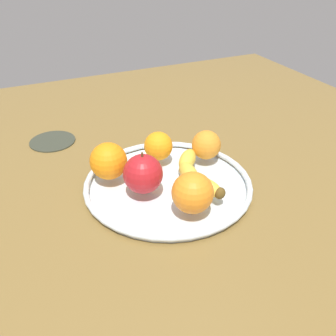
# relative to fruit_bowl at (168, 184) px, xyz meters

# --- Properties ---
(ground_plane) EXTENTS (1.54, 1.54, 0.04)m
(ground_plane) POSITION_rel_fruit_bowl_xyz_m (0.00, 0.00, -0.03)
(ground_plane) COLOR brown
(fruit_bowl) EXTENTS (0.35, 0.35, 0.02)m
(fruit_bowl) POSITION_rel_fruit_bowl_xyz_m (0.00, 0.00, 0.00)
(fruit_bowl) COLOR silver
(fruit_bowl) RESTS_ON ground_plane
(banana) EXTENTS (0.19, 0.08, 0.03)m
(banana) POSITION_rel_fruit_bowl_xyz_m (0.02, 0.05, 0.03)
(banana) COLOR yellow
(banana) RESTS_ON fruit_bowl
(apple) EXTENTS (0.08, 0.08, 0.09)m
(apple) POSITION_rel_fruit_bowl_xyz_m (0.01, -0.06, 0.05)
(apple) COLOR red
(apple) RESTS_ON fruit_bowl
(orange_back_left) EXTENTS (0.07, 0.07, 0.07)m
(orange_back_left) POSITION_rel_fruit_bowl_xyz_m (-0.05, 0.12, 0.04)
(orange_back_left) COLOR orange
(orange_back_left) RESTS_ON fruit_bowl
(orange_front_left) EXTENTS (0.08, 0.08, 0.08)m
(orange_front_left) POSITION_rel_fruit_bowl_xyz_m (0.11, -0.00, 0.05)
(orange_front_left) COLOR orange
(orange_front_left) RESTS_ON fruit_bowl
(orange_back_right) EXTENTS (0.06, 0.06, 0.06)m
(orange_back_right) POSITION_rel_fruit_bowl_xyz_m (-0.09, 0.02, 0.04)
(orange_back_right) COLOR orange
(orange_back_right) RESTS_ON fruit_bowl
(orange_center) EXTENTS (0.08, 0.08, 0.08)m
(orange_center) POSITION_rel_fruit_bowl_xyz_m (-0.06, -0.11, 0.05)
(orange_center) COLOR orange
(orange_center) RESTS_ON fruit_bowl
(ambient_coaster) EXTENTS (0.11, 0.11, 0.01)m
(ambient_coaster) POSITION_rel_fruit_bowl_xyz_m (-0.31, -0.18, -0.01)
(ambient_coaster) COLOR #34382C
(ambient_coaster) RESTS_ON ground_plane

